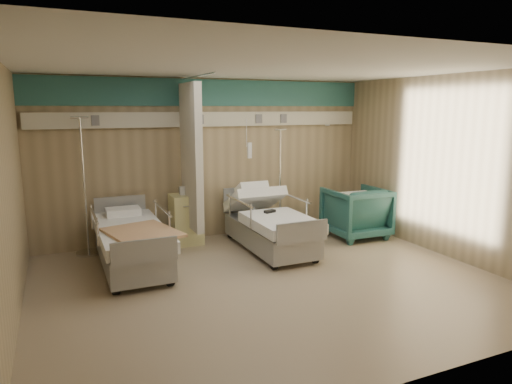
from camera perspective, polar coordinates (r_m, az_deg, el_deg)
ground at (r=6.21m, az=1.86°, el=-11.21°), size 6.00×5.00×0.00m
room_walls at (r=6.00m, az=0.64°, el=6.35°), size 6.04×5.04×2.82m
bed_right at (r=7.47m, az=1.71°, el=-4.89°), size 1.00×2.16×0.63m
bed_left at (r=6.85m, az=-15.26°, el=-6.70°), size 1.00×2.16×0.63m
bedside_cabinet at (r=7.88m, az=-8.73°, el=-3.37°), size 0.50×0.48×0.85m
visitor_armchair at (r=8.36m, az=12.38°, el=-2.51°), size 0.99×1.01×0.90m
waffle_blanket at (r=8.24m, az=12.79°, el=0.76°), size 0.66×0.59×0.07m
iv_stand_right at (r=8.35m, az=2.97°, el=-2.68°), size 0.34×0.34×1.93m
iv_stand_left at (r=7.70m, az=-20.37°, el=-4.10°), size 0.39×0.39×2.17m
call_remote at (r=7.36m, az=1.74°, el=-2.43°), size 0.21×0.14×0.04m
tan_blanket at (r=6.33m, az=-14.03°, el=-4.92°), size 1.04×1.19×0.04m
toiletry_bag at (r=7.84m, az=-8.73°, el=0.17°), size 0.21×0.14×0.12m
white_cup at (r=7.76m, az=-9.18°, el=0.16°), size 0.13×0.13×0.14m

